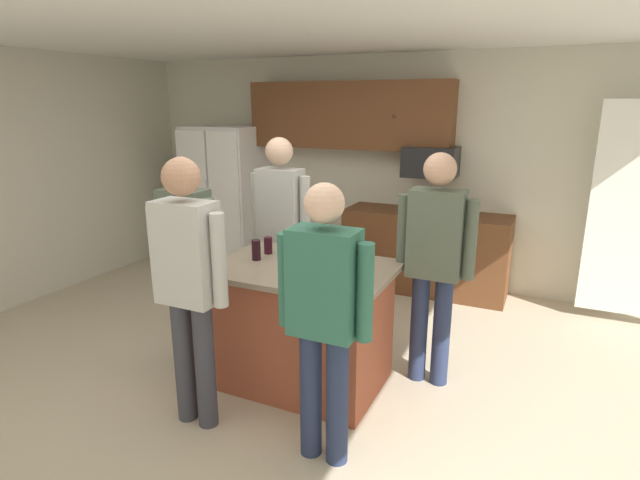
{
  "coord_description": "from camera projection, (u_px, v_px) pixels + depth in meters",
  "views": [
    {
      "loc": [
        1.84,
        -2.96,
        2.07
      ],
      "look_at": [
        0.25,
        0.43,
        1.05
      ],
      "focal_mm": 28.43,
      "sensor_mm": 36.0,
      "label": 1
    }
  ],
  "objects": [
    {
      "name": "floor",
      "position": [
        266.0,
        382.0,
        3.88
      ],
      "size": [
        7.04,
        7.04,
        0.0
      ],
      "primitive_type": "plane",
      "color": "#B7A88E",
      "rests_on": "ground"
    },
    {
      "name": "mug_blue_stoneware",
      "position": [
        288.0,
        248.0,
        3.91
      ],
      "size": [
        0.13,
        0.09,
        0.1
      ],
      "color": "#4C6B99",
      "rests_on": "kitchen_island"
    },
    {
      "name": "person_host_foreground",
      "position": [
        187.0,
        247.0,
        4.0
      ],
      "size": [
        0.57,
        0.22,
        1.68
      ],
      "rotation": [
        0.0,
        0.0,
        0.06
      ],
      "color": "#4C5166",
      "rests_on": "ground"
    },
    {
      "name": "person_elder_center",
      "position": [
        435.0,
        255.0,
        3.65
      ],
      "size": [
        0.57,
        0.23,
        1.74
      ],
      "rotation": [
        0.0,
        0.0,
        -2.68
      ],
      "color": "#232D4C",
      "rests_on": "ground"
    },
    {
      "name": "serving_tray",
      "position": [
        321.0,
        263.0,
        3.65
      ],
      "size": [
        0.44,
        0.3,
        0.04
      ],
      "color": "#B7B7BC",
      "rests_on": "kitchen_island"
    },
    {
      "name": "microwave_over_range",
      "position": [
        431.0,
        162.0,
        5.44
      ],
      "size": [
        0.56,
        0.4,
        0.32
      ],
      "primitive_type": "cube",
      "color": "black"
    },
    {
      "name": "person_guest_left",
      "position": [
        188.0,
        276.0,
        3.14
      ],
      "size": [
        0.57,
        0.23,
        1.76
      ],
      "rotation": [
        0.0,
        0.0,
        1.06
      ],
      "color": "#383842",
      "rests_on": "ground"
    },
    {
      "name": "glass_stout_tall",
      "position": [
        350.0,
        270.0,
        3.33
      ],
      "size": [
        0.07,
        0.07,
        0.15
      ],
      "color": "black",
      "rests_on": "kitchen_island"
    },
    {
      "name": "kitchen_island",
      "position": [
        303.0,
        325.0,
        3.77
      ],
      "size": [
        1.3,
        0.94,
        0.93
      ],
      "color": "#9E4C33",
      "rests_on": "ground"
    },
    {
      "name": "glass_pilsner",
      "position": [
        316.0,
        267.0,
        3.43
      ],
      "size": [
        0.07,
        0.07,
        0.12
      ],
      "color": "black",
      "rests_on": "kitchen_island"
    },
    {
      "name": "ceiling",
      "position": [
        255.0,
        15.0,
        3.2
      ],
      "size": [
        7.04,
        7.04,
        0.0
      ],
      "primitive_type": "plane",
      "color": "white"
    },
    {
      "name": "cabinet_run_upper",
      "position": [
        348.0,
        115.0,
        5.81
      ],
      "size": [
        2.4,
        0.38,
        0.75
      ],
      "color": "brown"
    },
    {
      "name": "person_guest_by_door",
      "position": [
        324.0,
        309.0,
        2.82
      ],
      "size": [
        0.57,
        0.22,
        1.67
      ],
      "rotation": [
        0.0,
        0.0,
        2.18
      ],
      "color": "#232D4C",
      "rests_on": "ground"
    },
    {
      "name": "back_wall",
      "position": [
        385.0,
        170.0,
        5.99
      ],
      "size": [
        6.4,
        0.1,
        2.6
      ],
      "primitive_type": "cube",
      "color": "beige",
      "rests_on": "ground"
    },
    {
      "name": "tumbler_amber",
      "position": [
        297.0,
        265.0,
        3.43
      ],
      "size": [
        0.06,
        0.06,
        0.16
      ],
      "color": "black",
      "rests_on": "kitchen_island"
    },
    {
      "name": "glass_short_whisky",
      "position": [
        256.0,
        250.0,
        3.78
      ],
      "size": [
        0.07,
        0.07,
        0.16
      ],
      "color": "black",
      "rests_on": "kitchen_island"
    },
    {
      "name": "cabinet_run_lower",
      "position": [
        425.0,
        251.0,
        5.69
      ],
      "size": [
        1.8,
        0.63,
        0.9
      ],
      "color": "brown",
      "rests_on": "ground"
    },
    {
      "name": "refrigerator",
      "position": [
        226.0,
        196.0,
        6.55
      ],
      "size": [
        0.92,
        0.76,
        1.78
      ],
      "color": "white",
      "rests_on": "ground"
    },
    {
      "name": "person_guest_right",
      "position": [
        281.0,
        223.0,
        4.44
      ],
      "size": [
        0.57,
        0.24,
        1.79
      ],
      "rotation": [
        0.0,
        0.0,
        -0.88
      ],
      "color": "#4C5166",
      "rests_on": "ground"
    },
    {
      "name": "mug_ceramic_white",
      "position": [
        302.0,
        248.0,
        3.94
      ],
      "size": [
        0.13,
        0.08,
        0.1
      ],
      "color": "#4C6B99",
      "rests_on": "kitchen_island"
    },
    {
      "name": "glass_dark_ale",
      "position": [
        268.0,
        245.0,
        3.94
      ],
      "size": [
        0.06,
        0.06,
        0.13
      ],
      "color": "black",
      "rests_on": "kitchen_island"
    }
  ]
}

